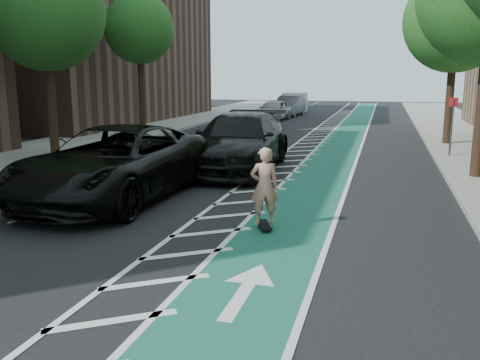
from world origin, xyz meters
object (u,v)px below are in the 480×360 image
(suv_near, at_px, (116,163))
(suv_far, at_px, (239,142))
(skateboarder, at_px, (264,186))
(barrel_a, at_px, (98,167))

(suv_near, bearing_deg, suv_far, 70.88)
(skateboarder, xyz_separation_m, suv_near, (-4.56, 1.71, 0.03))
(suv_near, xyz_separation_m, suv_far, (2.03, 5.19, 0.01))
(suv_far, distance_m, barrel_a, 5.02)
(suv_near, bearing_deg, barrel_a, 134.33)
(skateboarder, height_order, suv_far, suv_far)
(suv_far, relative_size, barrel_a, 7.45)
(skateboarder, height_order, suv_near, suv_near)
(skateboarder, relative_size, suv_near, 0.24)
(suv_near, distance_m, suv_far, 5.57)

